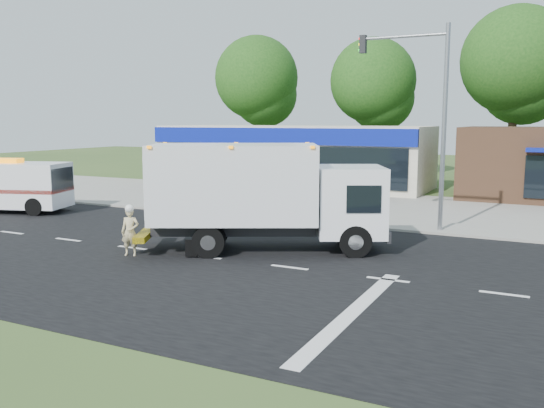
% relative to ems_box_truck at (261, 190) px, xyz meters
% --- Properties ---
extents(ground, '(120.00, 120.00, 0.00)m').
position_rel_ems_box_truck_xyz_m(ground, '(1.87, -1.71, -2.08)').
color(ground, '#385123').
rests_on(ground, ground).
extents(road_asphalt, '(60.00, 14.00, 0.02)m').
position_rel_ems_box_truck_xyz_m(road_asphalt, '(1.87, -1.71, -2.08)').
color(road_asphalt, black).
rests_on(road_asphalt, ground).
extents(sidewalk, '(60.00, 2.40, 0.12)m').
position_rel_ems_box_truck_xyz_m(sidewalk, '(1.87, 6.49, -2.02)').
color(sidewalk, gray).
rests_on(sidewalk, ground).
extents(parking_apron, '(60.00, 9.00, 0.02)m').
position_rel_ems_box_truck_xyz_m(parking_apron, '(1.87, 12.29, -2.07)').
color(parking_apron, gray).
rests_on(parking_apron, ground).
extents(lane_markings, '(55.20, 7.00, 0.01)m').
position_rel_ems_box_truck_xyz_m(lane_markings, '(3.22, -3.06, -2.06)').
color(lane_markings, silver).
rests_on(lane_markings, road_asphalt).
extents(ems_box_truck, '(8.40, 5.88, 3.61)m').
position_rel_ems_box_truck_xyz_m(ems_box_truck, '(0.00, 0.00, 0.00)').
color(ems_box_truck, black).
rests_on(ems_box_truck, ground).
extents(emergency_worker, '(0.68, 0.58, 1.70)m').
position_rel_ems_box_truck_xyz_m(emergency_worker, '(-3.43, -2.60, -1.24)').
color(emergency_worker, '#C6B584').
rests_on(emergency_worker, ground).
extents(ambulance_van, '(5.87, 3.68, 2.59)m').
position_rel_ems_box_truck_xyz_m(ambulance_van, '(-14.48, 1.99, -0.77)').
color(ambulance_van, white).
rests_on(ambulance_van, ground).
extents(retail_strip_mall, '(18.00, 6.20, 4.00)m').
position_rel_ems_box_truck_xyz_m(retail_strip_mall, '(-7.13, 18.22, -0.07)').
color(retail_strip_mall, '#BEB69D').
rests_on(retail_strip_mall, ground).
extents(traffic_signal_pole, '(3.51, 0.25, 8.00)m').
position_rel_ems_box_truck_xyz_m(traffic_signal_pole, '(4.22, 5.89, 2.84)').
color(traffic_signal_pole, gray).
rests_on(traffic_signal_pole, ground).
extents(background_trees, '(36.77, 7.39, 12.10)m').
position_rel_ems_box_truck_xyz_m(background_trees, '(1.02, 26.46, 5.30)').
color(background_trees, '#332114').
rests_on(background_trees, ground).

